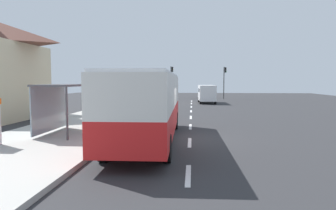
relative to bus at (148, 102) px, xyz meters
name	(u,v)px	position (x,y,z in m)	size (l,w,h in m)	color
ground_plane	(188,111)	(1.71, 14.87, -1.86)	(56.00, 92.00, 0.04)	#2D2D30
sidewalk_platform	(74,129)	(-4.69, 2.87, -1.75)	(6.20, 30.00, 0.18)	#ADAAA3
lane_stripe_seg_0	(188,175)	(1.96, -5.13, -1.84)	(0.16, 2.20, 0.01)	silver
lane_stripe_seg_1	(190,143)	(1.96, -0.13, -1.84)	(0.16, 2.20, 0.01)	silver
lane_stripe_seg_2	(190,127)	(1.96, 4.87, -1.84)	(0.16, 2.20, 0.01)	silver
lane_stripe_seg_3	(191,117)	(1.96, 9.87, -1.84)	(0.16, 2.20, 0.01)	silver
lane_stripe_seg_4	(191,111)	(1.96, 14.87, -1.84)	(0.16, 2.20, 0.01)	silver
lane_stripe_seg_5	(191,107)	(1.96, 19.87, -1.84)	(0.16, 2.20, 0.01)	silver
lane_stripe_seg_6	(191,104)	(1.96, 24.87, -1.84)	(0.16, 2.20, 0.01)	silver
lane_stripe_seg_7	(192,101)	(1.96, 29.87, -1.84)	(0.16, 2.20, 0.01)	silver
bus	(148,102)	(0.00, 0.00, 0.00)	(2.69, 11.05, 3.21)	red
white_van	(207,93)	(3.91, 26.02, -0.50)	(2.17, 5.26, 2.30)	white
sedan_near	(204,93)	(4.02, 37.58, -1.05)	(2.04, 4.49, 1.52)	black
recycling_bin_orange	(112,120)	(-2.49, 2.88, -1.19)	(0.52, 0.52, 0.95)	orange
recycling_bin_yellow	(115,118)	(-2.49, 3.58, -1.19)	(0.52, 0.52, 0.95)	yellow
traffic_light_near_side	(225,78)	(7.21, 36.33, 1.55)	(0.49, 0.28, 5.12)	#2D2D2D
traffic_light_far_side	(172,77)	(-1.39, 37.13, 1.64)	(0.49, 0.28, 5.26)	#2D2D2D
bus_shelter	(59,96)	(-4.70, 1.01, 0.25)	(1.80, 4.00, 2.50)	#4C4C51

